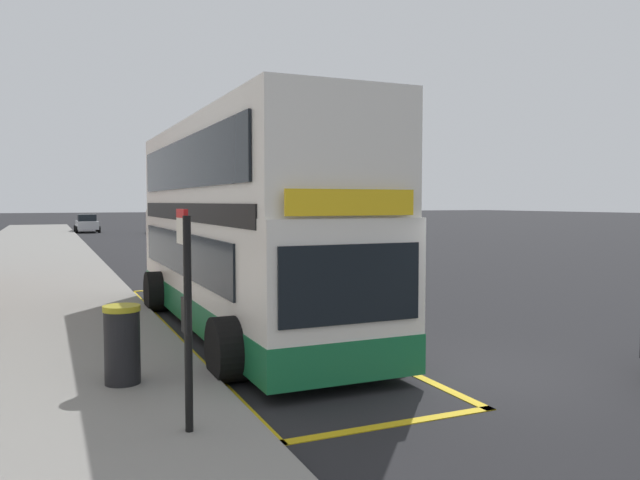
% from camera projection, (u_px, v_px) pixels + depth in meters
% --- Properties ---
extents(ground_plane, '(260.00, 260.00, 0.00)m').
position_uv_depth(ground_plane, '(155.00, 245.00, 39.01)').
color(ground_plane, black).
extents(pavement_near, '(6.00, 76.00, 0.14)m').
position_uv_depth(pavement_near, '(33.00, 248.00, 36.18)').
color(pavement_near, gray).
rests_on(pavement_near, ground).
extents(double_decker_bus, '(3.17, 10.50, 4.40)m').
position_uv_depth(double_decker_bus, '(241.00, 233.00, 13.26)').
color(double_decker_bus, white).
rests_on(double_decker_bus, ground).
extents(bus_bay_markings, '(3.08, 13.17, 0.01)m').
position_uv_depth(bus_bay_markings, '(239.00, 327.00, 13.53)').
color(bus_bay_markings, gold).
rests_on(bus_bay_markings, ground).
extents(bus_stop_sign, '(0.09, 0.51, 2.51)m').
position_uv_depth(bus_stop_sign, '(186.00, 299.00, 6.99)').
color(bus_stop_sign, black).
rests_on(bus_stop_sign, pavement_near).
extents(parked_car_silver_kerbside, '(2.09, 4.20, 1.62)m').
position_uv_depth(parked_car_silver_kerbside, '(87.00, 223.00, 55.73)').
color(parked_car_silver_kerbside, '#B2B5BA').
rests_on(parked_car_silver_kerbside, ground).
extents(parked_car_grey_ahead, '(2.09, 4.20, 1.62)m').
position_uv_depth(parked_car_grey_ahead, '(163.00, 224.00, 54.04)').
color(parked_car_grey_ahead, slate).
rests_on(parked_car_grey_ahead, ground).
extents(litter_bin, '(0.52, 0.52, 1.12)m').
position_uv_depth(litter_bin, '(122.00, 344.00, 8.83)').
color(litter_bin, black).
rests_on(litter_bin, pavement_near).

